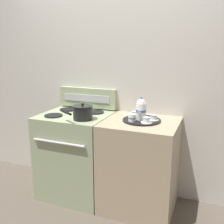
{
  "coord_description": "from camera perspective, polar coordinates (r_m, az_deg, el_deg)",
  "views": [
    {
      "loc": [
        0.97,
        -2.28,
        1.58
      ],
      "look_at": [
        0.08,
        -0.06,
        0.97
      ],
      "focal_mm": 42.0,
      "sensor_mm": 36.0,
      "label": 1
    }
  ],
  "objects": [
    {
      "name": "teacup_front",
      "position": [
        2.37,
        7.51,
        -1.77
      ],
      "size": [
        0.1,
        0.1,
        0.05
      ],
      "color": "white",
      "rests_on": "serving_tray"
    },
    {
      "name": "side_counter",
      "position": [
        2.62,
        6.05,
        -11.46
      ],
      "size": [
        0.69,
        0.62,
        0.89
      ],
      "color": "tan",
      "rests_on": "ground"
    },
    {
      "name": "creamer_jug",
      "position": [
        2.39,
        4.4,
        -1.26
      ],
      "size": [
        0.07,
        0.07,
        0.07
      ],
      "color": "white",
      "rests_on": "serving_tray"
    },
    {
      "name": "teapot",
      "position": [
        2.45,
        6.32,
        0.58
      ],
      "size": [
        0.1,
        0.16,
        0.22
      ],
      "color": "white",
      "rests_on": "serving_tray"
    },
    {
      "name": "wall_back",
      "position": [
        2.83,
        1.38,
        4.48
      ],
      "size": [
        6.0,
        0.05,
        2.2
      ],
      "color": "beige",
      "rests_on": "ground"
    },
    {
      "name": "serving_tray",
      "position": [
        2.48,
        6.47,
        -1.78
      ],
      "size": [
        0.36,
        0.36,
        0.01
      ],
      "color": "black",
      "rests_on": "side_counter"
    },
    {
      "name": "stove",
      "position": [
        2.87,
        -7.76,
        -9.13
      ],
      "size": [
        0.69,
        0.65,
        0.9
      ],
      "color": "#9EAD84",
      "rests_on": "ground"
    },
    {
      "name": "ground_plane",
      "position": [
        2.94,
        -1.16,
        -18.27
      ],
      "size": [
        6.0,
        6.0,
        0.0
      ],
      "primitive_type": "plane",
      "color": "brown"
    },
    {
      "name": "saucepan",
      "position": [
        2.51,
        -6.45,
        0.02
      ],
      "size": [
        0.26,
        0.29,
        0.15
      ],
      "color": "black",
      "rests_on": "stove"
    },
    {
      "name": "teacup_left",
      "position": [
        2.46,
        9.0,
        -1.19
      ],
      "size": [
        0.1,
        0.1,
        0.05
      ],
      "color": "white",
      "rests_on": "serving_tray"
    },
    {
      "name": "control_panel",
      "position": [
        2.94,
        -5.39,
        3.1
      ],
      "size": [
        0.68,
        0.05,
        0.22
      ],
      "color": "#9EAD84",
      "rests_on": "stove"
    },
    {
      "name": "teacup_right",
      "position": [
        2.56,
        5.05,
        -0.46
      ],
      "size": [
        0.1,
        0.1,
        0.05
      ],
      "color": "white",
      "rests_on": "serving_tray"
    }
  ]
}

